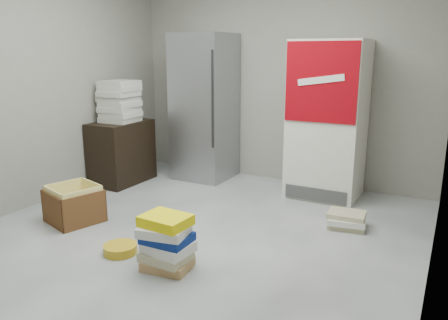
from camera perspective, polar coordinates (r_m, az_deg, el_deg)
name	(u,v)px	position (r m, az deg, el deg)	size (l,w,h in m)	color
ground	(170,250)	(3.88, -7.07, -11.53)	(5.00, 5.00, 0.00)	beige
room_shell	(163,34)	(3.51, -7.97, 16.01)	(4.04, 5.04, 2.82)	gray
steel_fridge	(205,108)	(5.83, -2.53, 6.87)	(0.70, 0.72, 1.90)	#A9ABB1
coke_cooler	(328,120)	(5.19, 13.37, 5.14)	(0.80, 0.73, 1.80)	silver
wood_shelf	(122,152)	(5.83, -13.22, 1.01)	(0.50, 0.80, 0.80)	black
supply_box_stack	(120,101)	(5.71, -13.49, 7.46)	(0.44, 0.43, 0.52)	beige
phonebook_stack_main	(167,242)	(3.48, -7.52, -10.63)	(0.41, 0.35, 0.44)	tan
phonebook_stack_side	(346,220)	(4.44, 15.71, -7.55)	(0.39, 0.35, 0.16)	tan
cardboard_box	(74,207)	(4.65, -18.96, -5.79)	(0.58, 0.58, 0.38)	yellow
bucket_lid	(120,249)	(3.88, -13.39, -11.23)	(0.28, 0.28, 0.08)	gold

